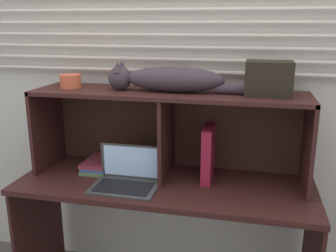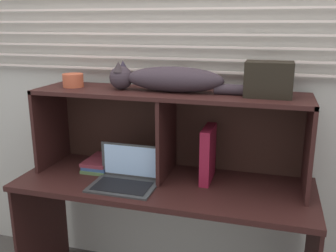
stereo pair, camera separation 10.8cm
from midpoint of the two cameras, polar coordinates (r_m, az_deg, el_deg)
name	(u,v)px [view 1 (the left image)]	position (r m, az deg, el deg)	size (l,w,h in m)	color
back_panel_with_blinds	(177,79)	(2.23, -0.06, 7.17)	(4.40, 0.08, 2.50)	beige
desk	(164,205)	(2.12, -2.08, -11.82)	(1.60, 0.58, 0.74)	#321714
hutch_shelf_unit	(169,116)	(2.08, -1.28, 1.49)	(1.48, 0.36, 0.48)	#321714
cat	(170,79)	(2.00, -1.30, 7.04)	(0.91, 0.16, 0.16)	#362B32
laptop	(127,178)	(2.03, -7.80, -7.84)	(0.34, 0.24, 0.20)	#363636
binder_upright	(208,153)	(2.06, 4.61, -4.14)	(0.05, 0.22, 0.30)	maroon
book_stack	(99,164)	(2.28, -11.73, -5.72)	(0.15, 0.25, 0.06)	#516F40
small_basket	(70,81)	(2.22, -15.89, 6.54)	(0.12, 0.12, 0.08)	#BE5335
storage_box	(269,79)	(1.94, 13.42, 6.99)	(0.23, 0.16, 0.17)	black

